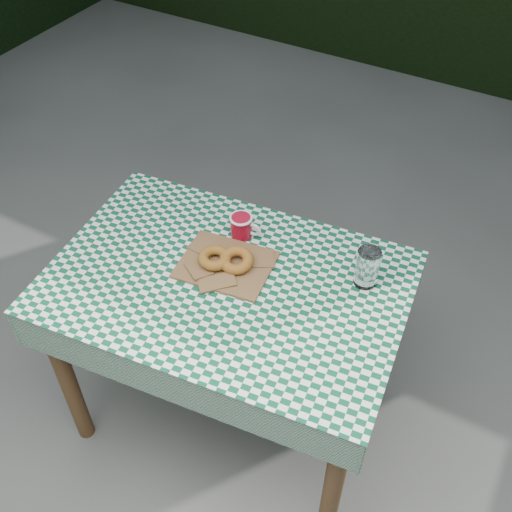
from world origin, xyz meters
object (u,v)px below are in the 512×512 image
at_px(paper_bag, 226,264).
at_px(coffee_mug, 241,226).
at_px(drinking_glass, 367,267).
at_px(table, 230,354).

xyz_separation_m(paper_bag, coffee_mug, (-0.03, 0.15, 0.03)).
relative_size(paper_bag, coffee_mug, 2.00).
bearing_deg(drinking_glass, paper_bag, -159.95).
height_order(paper_bag, coffee_mug, coffee_mug).
height_order(table, drinking_glass, drinking_glass).
relative_size(table, coffee_mug, 7.60).
bearing_deg(coffee_mug, paper_bag, -86.75).
bearing_deg(table, drinking_glass, 22.18).
bearing_deg(paper_bag, drinking_glass, 20.05).
xyz_separation_m(table, paper_bag, (-0.03, 0.06, 0.39)).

